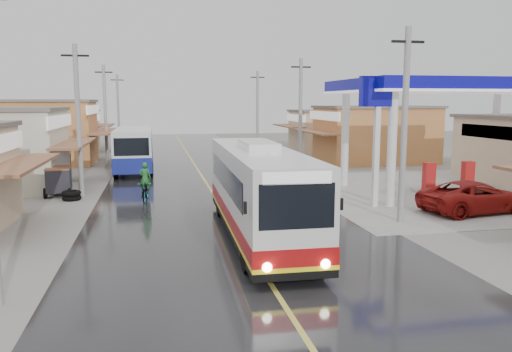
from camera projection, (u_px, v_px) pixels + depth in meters
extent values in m
plane|color=slate|center=(236.00, 230.00, 19.65)|extent=(120.00, 120.00, 0.00)
cube|color=black|center=(201.00, 176.00, 34.19)|extent=(12.00, 90.00, 0.02)
cube|color=#D8CC4C|center=(201.00, 175.00, 34.19)|extent=(0.15, 90.00, 0.01)
cube|color=gray|center=(448.00, 192.00, 28.01)|extent=(16.00, 16.00, 0.03)
cube|color=#0D0A97|center=(454.00, 86.00, 27.14)|extent=(12.00, 8.00, 0.70)
cube|color=white|center=(453.00, 92.00, 27.19)|extent=(12.10, 8.10, 0.12)
cylinder|color=white|center=(345.00, 140.00, 29.53)|extent=(0.44, 0.44, 5.50)
cylinder|color=white|center=(494.00, 138.00, 31.49)|extent=(0.44, 0.44, 5.50)
cylinder|color=white|center=(392.00, 150.00, 23.72)|extent=(0.44, 0.44, 5.50)
cube|color=gray|center=(448.00, 190.00, 27.99)|extent=(4.00, 1.20, 0.20)
cube|color=#B21919|center=(429.00, 176.00, 27.63)|extent=(0.60, 0.45, 1.50)
cube|color=#B21919|center=(468.00, 175.00, 28.10)|extent=(0.60, 0.45, 1.50)
cube|color=white|center=(376.00, 145.00, 23.52)|extent=(0.25, 0.25, 6.00)
cube|color=#0D0A97|center=(378.00, 91.00, 23.15)|extent=(1.80, 0.30, 1.40)
cube|color=silver|center=(258.00, 186.00, 18.53)|extent=(2.58, 11.31, 2.77)
cube|color=black|center=(258.00, 225.00, 18.74)|extent=(2.60, 11.33, 0.28)
cube|color=#9F0D0E|center=(258.00, 213.00, 18.67)|extent=(2.62, 11.35, 0.52)
cube|color=yellow|center=(258.00, 221.00, 18.72)|extent=(2.64, 11.36, 0.13)
cube|color=black|center=(256.00, 176.00, 18.94)|extent=(2.57, 8.96, 0.94)
cube|color=black|center=(297.00, 206.00, 13.03)|extent=(2.05, 0.16, 1.22)
cube|color=black|center=(237.00, 159.00, 23.90)|extent=(2.05, 0.16, 1.03)
cube|color=white|center=(297.00, 178.00, 12.92)|extent=(1.85, 0.16, 0.33)
cube|color=silver|center=(258.00, 145.00, 18.30)|extent=(1.19, 2.84, 0.28)
cylinder|color=black|center=(248.00, 255.00, 14.71)|extent=(0.35, 1.04, 1.03)
cylinder|color=black|center=(315.00, 252.00, 15.07)|extent=(0.35, 1.04, 1.03)
cylinder|color=black|center=(221.00, 204.00, 22.02)|extent=(0.35, 1.04, 1.03)
cylinder|color=black|center=(266.00, 203.00, 22.38)|extent=(0.35, 1.04, 1.03)
sphere|color=#FFF2CC|center=(267.00, 267.00, 13.06)|extent=(0.27, 0.27, 0.26)
sphere|color=#FFF2CC|center=(325.00, 264.00, 13.34)|extent=(0.27, 0.27, 0.26)
cube|color=black|center=(245.00, 208.00, 13.05)|extent=(0.08, 0.08, 0.33)
cube|color=black|center=(341.00, 204.00, 13.52)|extent=(0.08, 0.08, 0.33)
cube|color=silver|center=(134.00, 146.00, 36.10)|extent=(2.49, 9.30, 2.58)
cube|color=navy|center=(135.00, 158.00, 36.23)|extent=(2.53, 9.34, 1.03)
cube|color=black|center=(134.00, 141.00, 36.05)|extent=(2.53, 7.75, 0.93)
cube|color=black|center=(131.00, 147.00, 31.59)|extent=(2.18, 0.12, 1.14)
cylinder|color=black|center=(116.00, 170.00, 32.87)|extent=(0.31, 1.03, 1.03)
cylinder|color=black|center=(150.00, 170.00, 33.31)|extent=(0.31, 1.03, 1.03)
cylinder|color=black|center=(122.00, 159.00, 39.28)|extent=(0.31, 1.03, 1.03)
cylinder|color=black|center=(151.00, 159.00, 39.72)|extent=(0.31, 1.03, 1.03)
imported|color=maroon|center=(475.00, 197.00, 22.75)|extent=(5.50, 3.13, 1.45)
imported|color=black|center=(146.00, 191.00, 25.46)|extent=(0.82, 1.92, 0.98)
imported|color=#22662B|center=(145.00, 178.00, 25.14)|extent=(0.63, 0.44, 1.63)
cube|color=#26262D|center=(59.00, 180.00, 26.78)|extent=(1.36, 1.94, 1.20)
cube|color=brown|center=(58.00, 168.00, 26.69)|extent=(1.41, 1.99, 0.09)
cylinder|color=black|center=(45.00, 193.00, 26.08)|extent=(0.21, 0.56, 0.55)
cylinder|color=black|center=(48.00, 189.00, 27.30)|extent=(0.21, 0.56, 0.55)
cylinder|color=black|center=(69.00, 193.00, 26.24)|extent=(0.16, 0.56, 0.55)
cube|color=#26262D|center=(54.00, 167.00, 31.62)|extent=(1.93, 2.31, 1.29)
cube|color=brown|center=(53.00, 156.00, 31.52)|extent=(1.99, 2.38, 0.10)
cylinder|color=black|center=(38.00, 178.00, 31.17)|extent=(0.39, 0.62, 0.59)
cylinder|color=black|center=(51.00, 175.00, 32.51)|extent=(0.39, 0.62, 0.59)
cylinder|color=black|center=(55.00, 179.00, 30.74)|extent=(0.33, 0.59, 0.59)
torus|color=black|center=(72.00, 198.00, 25.66)|extent=(0.97, 0.97, 0.25)
torus|color=black|center=(71.00, 193.00, 25.63)|extent=(0.97, 0.97, 0.25)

